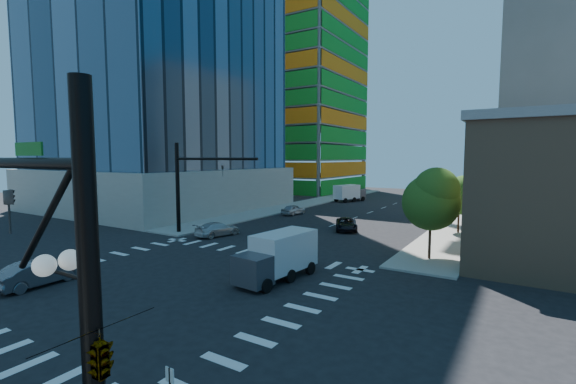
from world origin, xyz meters
The scene contains 15 objects.
ground centered at (0.00, 0.00, 0.00)m, with size 160.00×160.00×0.00m, color black.
road_markings centered at (0.00, 0.00, 0.01)m, with size 20.00×20.00×0.01m, color silver.
sidewalk_ne centered at (12.50, 40.00, 0.07)m, with size 5.00×60.00×0.15m, color gray.
sidewalk_nw centered at (-12.50, 40.00, 0.07)m, with size 5.00×60.00×0.15m, color gray.
construction_building centered at (-27.41, 61.93, 24.61)m, with size 25.16×34.50×70.60m.
signal_mast_se centered at (10.60, -11.50, 5.01)m, with size 10.51×2.48×9.00m.
signal_mast_nw centered at (-10.00, 11.50, 5.49)m, with size 10.20×0.40×9.00m.
tree_south centered at (12.63, 13.90, 4.69)m, with size 4.16×4.16×6.82m.
tree_north centered at (12.93, 25.90, 3.99)m, with size 3.54×3.52×5.78m.
car_nb_far centered at (2.44, 21.90, 0.65)m, with size 2.15×4.67×1.30m, color black.
car_sb_near centered at (-7.12, 12.48, 0.68)m, with size 1.90×4.66×1.35m, color silver.
car_sb_mid centered at (-8.06, 28.47, 0.69)m, with size 1.62×4.03×1.37m, color #B6BABE.
car_sb_cross centered at (-6.24, -4.25, 0.76)m, with size 1.62×4.64×1.53m, color #57565C.
box_truck_near centered at (5.29, 4.09, 1.28)m, with size 2.89×5.73×2.90m.
box_truck_far centered at (-7.70, 47.28, 1.29)m, with size 4.14×6.03×2.92m.
Camera 1 is at (18.39, -15.51, 7.67)m, focal length 24.00 mm.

